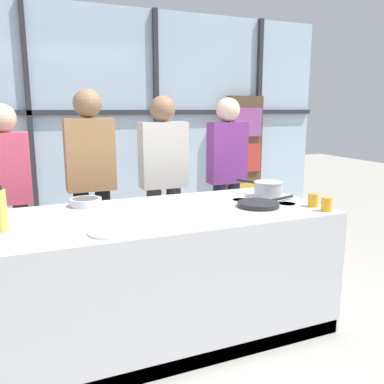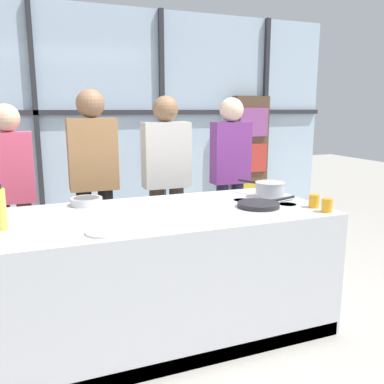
# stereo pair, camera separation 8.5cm
# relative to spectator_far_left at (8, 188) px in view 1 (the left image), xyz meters

# --- Properties ---
(ground_plane) EXTENTS (18.00, 18.00, 0.00)m
(ground_plane) POSITION_rel_spectator_far_left_xyz_m (1.01, -1.03, -0.95)
(ground_plane) COLOR #ADA89E
(back_window_wall) EXTENTS (6.40, 0.10, 2.80)m
(back_window_wall) POSITION_rel_spectator_far_left_xyz_m (1.01, 1.54, 0.46)
(back_window_wall) COLOR silver
(back_window_wall) RESTS_ON ground_plane
(bookshelf) EXTENTS (0.50, 0.19, 1.75)m
(bookshelf) POSITION_rel_spectator_far_left_xyz_m (3.01, 1.36, -0.07)
(bookshelf) COLOR brown
(bookshelf) RESTS_ON ground_plane
(demo_island) EXTENTS (2.25, 1.04, 0.89)m
(demo_island) POSITION_rel_spectator_far_left_xyz_m (1.02, -1.03, -0.50)
(demo_island) COLOR silver
(demo_island) RESTS_ON ground_plane
(spectator_far_left) EXTENTS (0.38, 0.23, 1.63)m
(spectator_far_left) POSITION_rel_spectator_far_left_xyz_m (0.00, 0.00, 0.00)
(spectator_far_left) COLOR #47382D
(spectator_far_left) RESTS_ON ground_plane
(spectator_center_left) EXTENTS (0.42, 0.25, 1.75)m
(spectator_center_left) POSITION_rel_spectator_far_left_xyz_m (0.68, 0.00, 0.07)
(spectator_center_left) COLOR black
(spectator_center_left) RESTS_ON ground_plane
(spectator_center_right) EXTENTS (0.44, 0.24, 1.70)m
(spectator_center_right) POSITION_rel_spectator_far_left_xyz_m (1.35, 0.00, 0.02)
(spectator_center_right) COLOR #47382D
(spectator_center_right) RESTS_ON ground_plane
(spectator_far_right) EXTENTS (0.38, 0.24, 1.69)m
(spectator_far_right) POSITION_rel_spectator_far_left_xyz_m (2.03, 0.00, 0.04)
(spectator_far_right) COLOR #232838
(spectator_far_right) RESTS_ON ground_plane
(frying_pan) EXTENTS (0.53, 0.30, 0.04)m
(frying_pan) POSITION_rel_spectator_far_left_xyz_m (1.69, -1.15, -0.04)
(frying_pan) COLOR #232326
(frying_pan) RESTS_ON demo_island
(saucepan) EXTENTS (0.25, 0.41, 0.12)m
(saucepan) POSITION_rel_spectator_far_left_xyz_m (1.93, -0.90, 0.01)
(saucepan) COLOR silver
(saucepan) RESTS_ON demo_island
(white_plate) EXTENTS (0.27, 0.27, 0.01)m
(white_plate) POSITION_rel_spectator_far_left_xyz_m (0.56, -1.38, -0.05)
(white_plate) COLOR white
(white_plate) RESTS_ON demo_island
(mixing_bowl) EXTENTS (0.23, 0.23, 0.06)m
(mixing_bowl) POSITION_rel_spectator_far_left_xyz_m (0.53, -0.64, -0.03)
(mixing_bowl) COLOR silver
(mixing_bowl) RESTS_ON demo_island
(oil_bottle) EXTENTS (0.07, 0.07, 0.27)m
(oil_bottle) POSITION_rel_spectator_far_left_xyz_m (-0.01, -1.10, 0.07)
(oil_bottle) COLOR #E0CC4C
(oil_bottle) RESTS_ON demo_island
(pepper_grinder) EXTENTS (0.06, 0.06, 0.19)m
(pepper_grinder) POSITION_rel_spectator_far_left_xyz_m (-0.02, -0.85, 0.03)
(pepper_grinder) COLOR #332319
(pepper_grinder) RESTS_ON demo_island
(juice_glass_near) EXTENTS (0.07, 0.07, 0.10)m
(juice_glass_near) POSITION_rel_spectator_far_left_xyz_m (2.04, -1.45, -0.01)
(juice_glass_near) COLOR orange
(juice_glass_near) RESTS_ON demo_island
(juice_glass_far) EXTENTS (0.07, 0.07, 0.10)m
(juice_glass_far) POSITION_rel_spectator_far_left_xyz_m (2.04, -1.31, -0.01)
(juice_glass_far) COLOR orange
(juice_glass_far) RESTS_ON demo_island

